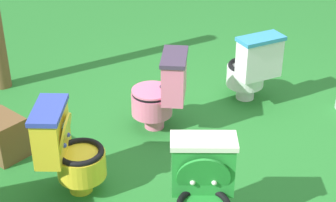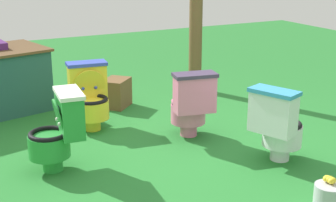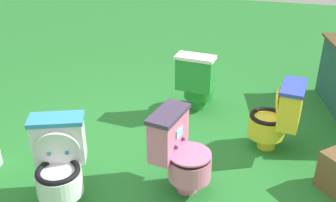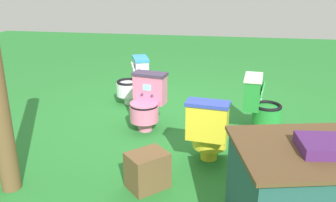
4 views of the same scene
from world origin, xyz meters
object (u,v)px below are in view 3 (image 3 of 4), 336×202
(toilet_white, at_px, (59,162))
(toilet_pink, at_px, (180,152))
(toilet_green, at_px, (197,81))
(toilet_yellow, at_px, (278,116))

(toilet_white, bearing_deg, toilet_pink, -177.27)
(toilet_pink, height_order, toilet_green, same)
(toilet_white, height_order, toilet_yellow, same)
(toilet_pink, relative_size, toilet_yellow, 1.00)
(toilet_yellow, xyz_separation_m, toilet_green, (-0.60, -0.92, 0.00))
(toilet_pink, bearing_deg, toilet_white, -55.02)
(toilet_yellow, bearing_deg, toilet_green, 64.23)
(toilet_white, xyz_separation_m, toilet_pink, (-0.40, 0.91, -0.00))
(toilet_white, distance_m, toilet_green, 1.99)
(toilet_green, bearing_deg, toilet_yellow, -26.89)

